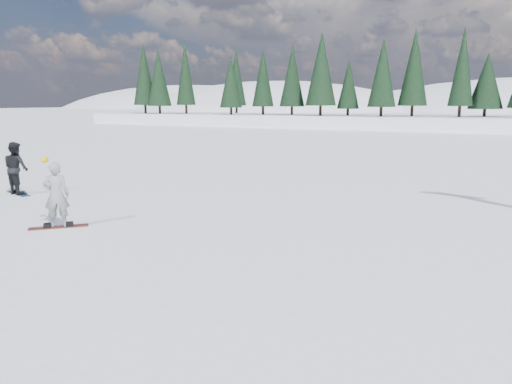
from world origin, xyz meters
The scene contains 6 objects.
ground centered at (0.00, 0.00, 0.00)m, with size 420.00×420.00×0.00m, color white.
alpine_backdrop centered at (-11.72, 189.17, -13.97)m, with size 412.50×227.00×53.20m.
snowboarder_woman centered at (1.64, -0.60, 0.89)m, with size 0.76×0.73×1.91m.
snowboarder_man centered at (-3.56, 2.23, 0.95)m, with size 0.92×0.72×1.90m, color black.
snowboard_woman centered at (1.64, -0.60, 0.01)m, with size 1.50×0.28×0.03m, color maroon.
snowboard_man centered at (-3.56, 2.23, 0.01)m, with size 1.50×0.28×0.03m, color navy.
Camera 1 is at (12.13, -9.71, 3.31)m, focal length 35.00 mm.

